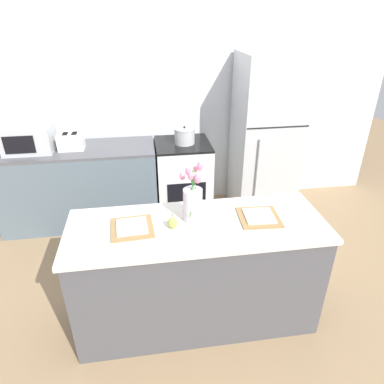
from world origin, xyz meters
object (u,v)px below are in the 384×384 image
(flower_vase, at_px, (193,201))
(plate_setting_left, at_px, (132,227))
(toaster, at_px, (71,141))
(microwave, at_px, (29,138))
(cooking_pot, at_px, (185,136))
(refrigerator, at_px, (266,137))
(stove_range, at_px, (183,179))
(pear_figurine, at_px, (172,222))
(plate_setting_right, at_px, (259,217))

(flower_vase, relative_size, plate_setting_left, 1.46)
(toaster, height_order, microwave, microwave)
(flower_vase, bearing_deg, plate_setting_left, -173.21)
(cooking_pot, bearing_deg, plate_setting_left, -109.78)
(toaster, bearing_deg, refrigerator, 0.30)
(stove_range, height_order, toaster, toaster)
(refrigerator, xyz_separation_m, cooking_pot, (-0.93, -0.01, 0.07))
(flower_vase, height_order, pear_figurine, flower_vase)
(plate_setting_left, xyz_separation_m, toaster, (-0.63, 1.58, 0.08))
(microwave, bearing_deg, cooking_pot, -0.45)
(plate_setting_left, bearing_deg, refrigerator, 46.68)
(pear_figurine, xyz_separation_m, cooking_pot, (0.29, 1.60, 0.05))
(plate_setting_right, bearing_deg, stove_range, 102.31)
(stove_range, relative_size, toaster, 3.18)
(plate_setting_right, bearing_deg, flower_vase, 173.86)
(flower_vase, distance_m, cooking_pot, 1.53)
(stove_range, bearing_deg, flower_vase, -94.56)
(cooking_pot, relative_size, microwave, 0.47)
(plate_setting_right, distance_m, microwave, 2.50)
(toaster, bearing_deg, plate_setting_right, -46.04)
(flower_vase, relative_size, microwave, 0.91)
(toaster, bearing_deg, microwave, 178.67)
(cooking_pot, xyz_separation_m, microwave, (-1.60, 0.01, 0.05))
(refrigerator, relative_size, microwave, 3.78)
(microwave, bearing_deg, toaster, -1.33)
(cooking_pot, bearing_deg, pear_figurine, -100.38)
(stove_range, distance_m, plate_setting_right, 1.68)
(plate_setting_right, height_order, toaster, toaster)
(stove_range, xyz_separation_m, plate_setting_right, (0.35, -1.59, 0.45))
(stove_range, xyz_separation_m, plate_setting_left, (-0.55, -1.59, 0.45))
(refrigerator, height_order, microwave, refrigerator)
(refrigerator, relative_size, toaster, 6.48)
(microwave, bearing_deg, stove_range, 0.02)
(plate_setting_left, xyz_separation_m, microwave, (-1.04, 1.59, 0.13))
(flower_vase, bearing_deg, plate_setting_right, -6.14)
(plate_setting_right, height_order, microwave, microwave)
(refrigerator, xyz_separation_m, plate_setting_left, (-1.50, -1.59, -0.02))
(microwave, bearing_deg, refrigerator, 0.03)
(flower_vase, xyz_separation_m, cooking_pot, (0.14, 1.52, -0.05))
(refrigerator, relative_size, plate_setting_right, 6.04)
(stove_range, distance_m, pear_figurine, 1.71)
(pear_figurine, relative_size, toaster, 0.39)
(stove_range, height_order, pear_figurine, pear_figurine)
(plate_setting_left, relative_size, microwave, 0.63)
(plate_setting_left, bearing_deg, plate_setting_right, 0.00)
(plate_setting_right, bearing_deg, refrigerator, 69.16)
(plate_setting_left, height_order, microwave, microwave)
(flower_vase, relative_size, toaster, 1.56)
(pear_figurine, relative_size, plate_setting_left, 0.36)
(plate_setting_left, distance_m, plate_setting_right, 0.89)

